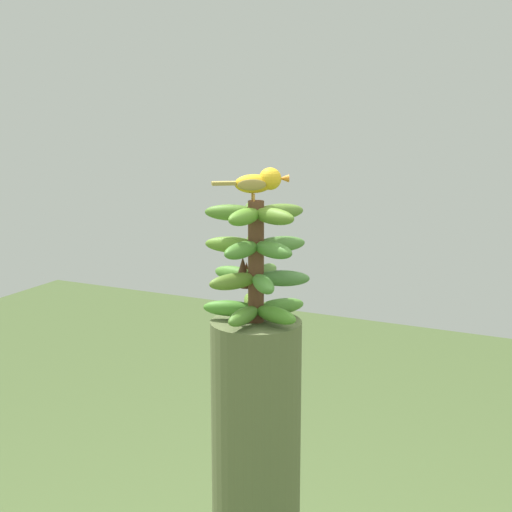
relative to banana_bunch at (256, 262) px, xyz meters
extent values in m
cylinder|color=brown|center=(0.00, 0.00, 0.00)|extent=(0.04, 0.04, 0.28)
ellipsoid|color=olive|center=(0.05, 0.03, -0.11)|extent=(0.12, 0.10, 0.04)
ellipsoid|color=#4A8E2C|center=(-0.02, 0.06, -0.11)|extent=(0.07, 0.13, 0.04)
ellipsoid|color=#4D7E2C|center=(-0.06, 0.00, -0.11)|extent=(0.13, 0.04, 0.04)
ellipsoid|color=#4C872A|center=(-0.02, -0.06, -0.11)|extent=(0.08, 0.13, 0.04)
ellipsoid|color=#508A31|center=(0.05, -0.04, -0.11)|extent=(0.12, 0.11, 0.04)
ellipsoid|color=#4A7B3B|center=(0.02, -0.06, -0.04)|extent=(0.08, 0.13, 0.04)
ellipsoid|color=#5A8737|center=(0.06, 0.00, -0.04)|extent=(0.13, 0.05, 0.04)
ellipsoid|color=#528C32|center=(0.01, 0.06, -0.04)|extent=(0.06, 0.13, 0.04)
ellipsoid|color=olive|center=(-0.05, 0.03, -0.04)|extent=(0.13, 0.09, 0.04)
ellipsoid|color=#4B8735|center=(-0.05, -0.04, -0.04)|extent=(0.12, 0.11, 0.04)
ellipsoid|color=#5D8A2A|center=(-0.01, 0.06, 0.04)|extent=(0.06, 0.13, 0.04)
ellipsoid|color=#4B8230|center=(-0.06, 0.01, 0.04)|extent=(0.13, 0.05, 0.04)
ellipsoid|color=#4D8535|center=(-0.03, -0.06, 0.04)|extent=(0.09, 0.13, 0.04)
ellipsoid|color=#508239|center=(0.04, -0.04, 0.04)|extent=(0.12, 0.11, 0.04)
ellipsoid|color=#56852A|center=(0.05, 0.03, 0.04)|extent=(0.13, 0.09, 0.04)
ellipsoid|color=#5A7F2E|center=(0.04, -0.04, 0.11)|extent=(0.12, 0.11, 0.04)
ellipsoid|color=#557B33|center=(0.05, 0.03, 0.11)|extent=(0.12, 0.10, 0.04)
ellipsoid|color=#507F29|center=(-0.02, 0.05, 0.11)|extent=(0.07, 0.13, 0.04)
ellipsoid|color=#578C2A|center=(-0.06, 0.00, 0.11)|extent=(0.13, 0.04, 0.04)
ellipsoid|color=olive|center=(-0.02, -0.05, 0.11)|extent=(0.08, 0.13, 0.04)
cone|color=#4C2D1E|center=(0.00, 0.03, -0.02)|extent=(0.04, 0.04, 0.06)
cone|color=brown|center=(0.01, 0.03, -0.03)|extent=(0.04, 0.04, 0.06)
cylinder|color=#C68933|center=(-0.01, 0.00, 0.15)|extent=(0.01, 0.01, 0.02)
cylinder|color=#C68933|center=(0.01, 0.01, 0.15)|extent=(0.01, 0.01, 0.02)
ellipsoid|color=gold|center=(0.00, 0.01, 0.18)|extent=(0.08, 0.09, 0.04)
ellipsoid|color=olive|center=(-0.02, 0.00, 0.18)|extent=(0.04, 0.06, 0.03)
ellipsoid|color=olive|center=(0.01, 0.02, 0.18)|extent=(0.04, 0.06, 0.03)
cube|color=olive|center=(-0.04, 0.06, 0.18)|extent=(0.05, 0.06, 0.01)
sphere|color=gold|center=(0.02, -0.03, 0.19)|extent=(0.05, 0.05, 0.05)
sphere|color=black|center=(0.04, -0.02, 0.19)|extent=(0.01, 0.01, 0.01)
cone|color=orange|center=(0.04, -0.05, 0.19)|extent=(0.03, 0.03, 0.02)
camera|label=1|loc=(-1.62, -0.80, 0.39)|focal=56.70mm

